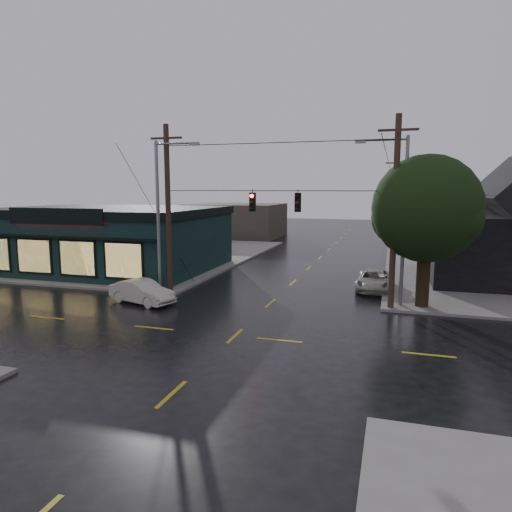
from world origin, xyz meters
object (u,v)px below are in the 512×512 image
(corner_tree, at_px, (427,209))
(suv_silver, at_px, (374,281))
(sedan_cream, at_px, (142,292))
(utility_pole_ne, at_px, (390,310))
(utility_pole_nw, at_px, (171,294))

(corner_tree, bearing_deg, suv_silver, 124.26)
(sedan_cream, bearing_deg, utility_pole_ne, -62.02)
(utility_pole_nw, distance_m, utility_pole_ne, 13.00)
(utility_pole_nw, distance_m, sedan_cream, 2.69)
(utility_pole_ne, distance_m, suv_silver, 4.86)
(utility_pole_ne, relative_size, sedan_cream, 2.51)
(corner_tree, height_order, utility_pole_ne, corner_tree)
(suv_silver, bearing_deg, utility_pole_ne, -76.45)
(corner_tree, distance_m, suv_silver, 6.68)
(utility_pole_ne, height_order, sedan_cream, utility_pole_ne)
(utility_pole_nw, bearing_deg, utility_pole_ne, 0.00)
(sedan_cream, bearing_deg, utility_pole_nw, 7.62)
(corner_tree, height_order, utility_pole_nw, corner_tree)
(corner_tree, distance_m, utility_pole_nw, 15.57)
(corner_tree, relative_size, sedan_cream, 1.99)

